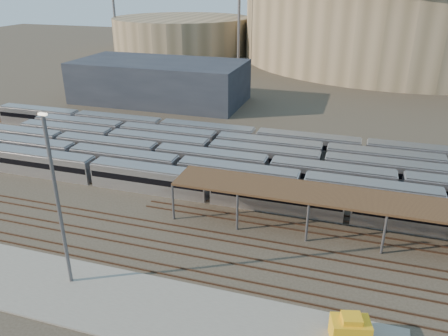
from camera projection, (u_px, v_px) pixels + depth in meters
ground at (230, 234)px, 53.67m from camera, size 420.00×420.00×0.00m
apron at (135, 305)px, 41.91m from camera, size 50.00×9.00×0.20m
subway_trains at (281, 166)px, 68.33m from camera, size 126.20×23.90×3.60m
inspection_shed at (427, 210)px, 49.10m from camera, size 60.30×6.00×5.30m
empty_tracks at (217, 256)px, 49.27m from camera, size 170.00×9.62×0.18m
stadium at (403, 14)px, 162.41m from camera, size 124.00×124.00×32.50m
secondary_arena at (182, 35)px, 180.92m from camera, size 56.00×56.00×14.00m
service_building at (160, 81)px, 109.34m from camera, size 42.00×20.00×10.00m
floodlight_0 at (239, 3)px, 149.70m from camera, size 4.00×1.00×38.40m
floodlight_1 at (113, 0)px, 173.60m from camera, size 4.00×1.00×38.40m
yard_light_pole at (58, 203)px, 41.48m from camera, size 0.81×0.36×17.95m
yellow_equipment at (350, 330)px, 37.43m from camera, size 3.68×2.79×2.05m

